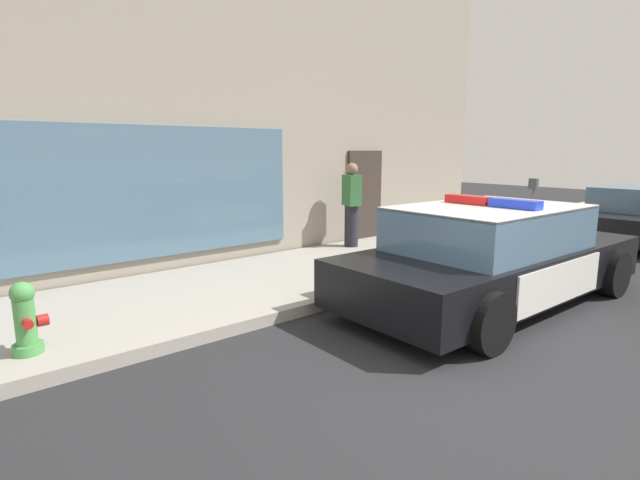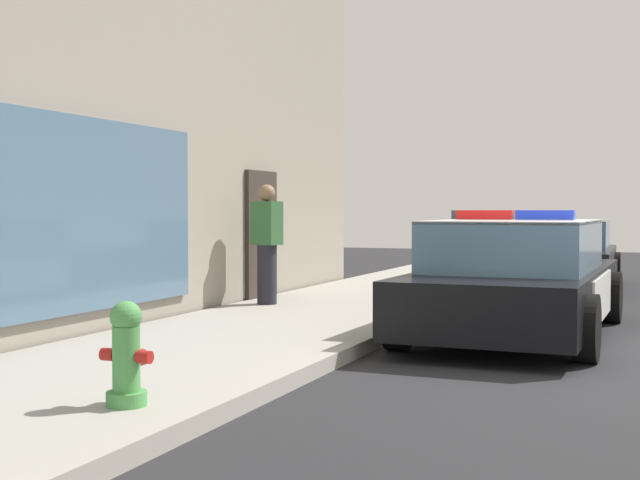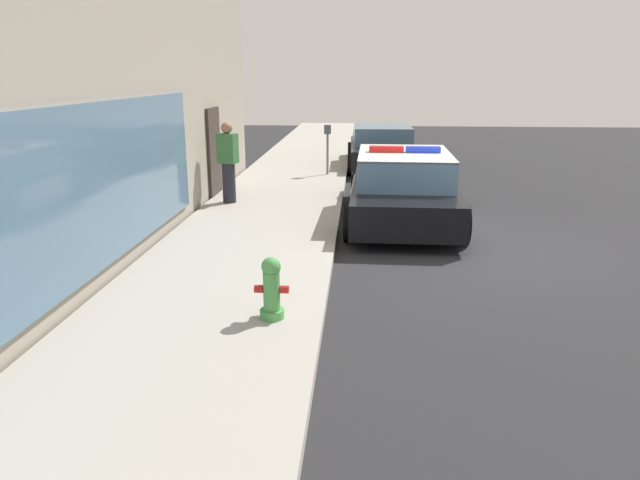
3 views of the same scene
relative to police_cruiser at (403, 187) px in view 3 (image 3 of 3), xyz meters
name	(u,v)px [view 3 (image 3 of 3)]	position (x,y,z in m)	size (l,w,h in m)	color
ground	(482,255)	(-2.23, -1.17, -0.68)	(48.00, 48.00, 0.00)	#262628
sidewalk	(248,246)	(-2.23, 2.69, -0.61)	(48.00, 2.92, 0.15)	#A39E93
police_cruiser	(403,187)	(0.00, 0.00, 0.00)	(4.95, 2.23, 1.49)	black
fire_hydrant	(272,289)	(-5.36, 1.81, -0.18)	(0.34, 0.39, 0.73)	#4C994C
car_down_street	(382,148)	(6.71, 0.20, -0.05)	(4.27, 2.16, 1.29)	black
pedestrian_on_sidewalk	(228,162)	(0.78, 3.65, 0.33)	(0.36, 0.46, 1.71)	#23232D
parking_meter	(328,140)	(4.57, 1.75, 0.40)	(0.12, 0.18, 1.34)	slate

